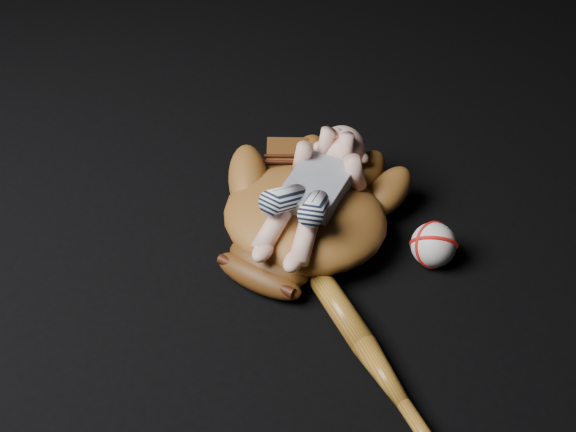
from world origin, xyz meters
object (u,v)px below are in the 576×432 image
(baseball_bat, at_px, (372,357))
(baseball_glove, at_px, (305,211))
(newborn_baby, at_px, (311,191))
(baseball, at_px, (434,245))

(baseball_bat, bearing_deg, baseball_glove, 118.77)
(baseball_glove, distance_m, baseball_bat, 0.31)
(newborn_baby, height_order, baseball_bat, newborn_baby)
(baseball_glove, height_order, newborn_baby, newborn_baby)
(baseball_glove, bearing_deg, newborn_baby, -8.47)
(baseball_bat, relative_size, baseball, 5.52)
(baseball_bat, bearing_deg, newborn_baby, 117.52)
(baseball_glove, bearing_deg, baseball_bat, -38.26)
(newborn_baby, relative_size, baseball, 4.34)
(baseball_bat, height_order, baseball, baseball)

